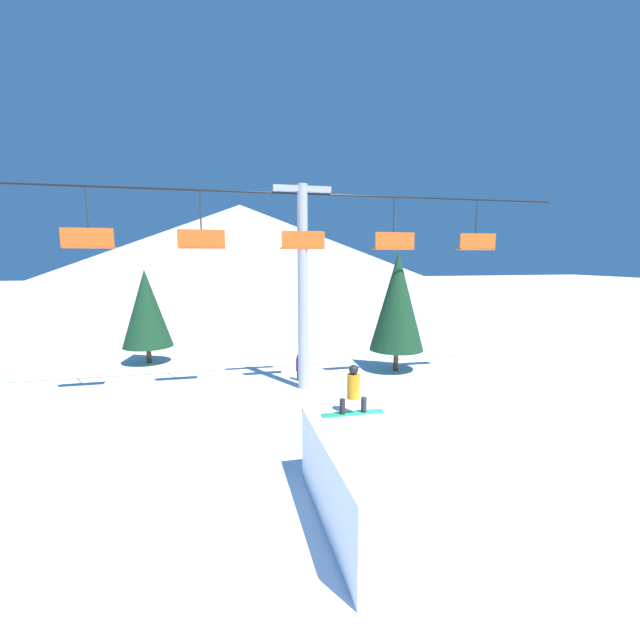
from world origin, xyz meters
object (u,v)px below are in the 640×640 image
Objects in this scene: snow_ramp at (377,480)px; pine_tree_near at (397,301)px; distant_skier at (299,366)px; snowboarder at (353,390)px.

pine_tree_near reaches higher than snow_ramp.
snow_ramp is 0.77× the size of pine_tree_near.
snowboarder is at bearing -92.31° from distant_skier.
pine_tree_near is 5.86m from distant_skier.
distant_skier is (0.38, 9.29, -1.77)m from snowboarder.
snow_ramp is at bearing -115.30° from pine_tree_near.
distant_skier is at bearing 88.34° from snow_ramp.
snowboarder is at bearing -118.91° from pine_tree_near.
distant_skier is at bearing -173.25° from pine_tree_near.
snowboarder is 9.46m from distant_skier.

